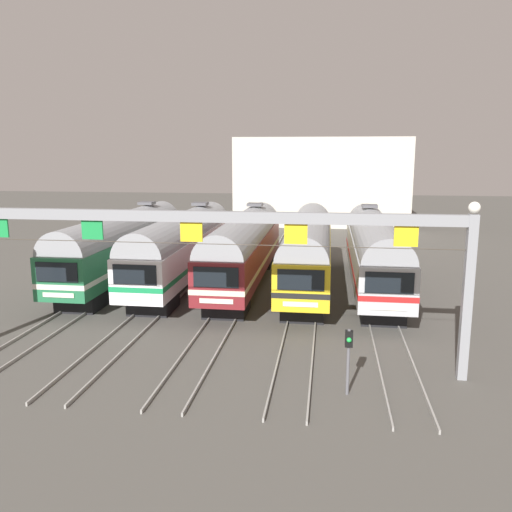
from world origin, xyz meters
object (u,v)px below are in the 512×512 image
Objects in this scene: commuter_train_stainless at (374,249)px; catenary_gantry at (192,241)px; commuter_train_white at (183,245)px; yard_signal_mast at (349,349)px; commuter_train_yellow at (308,248)px; commuter_train_maroon at (245,246)px; commuter_train_green at (123,243)px.

commuter_train_stainless is 16.09m from catenary_gantry.
commuter_train_white is 18.72m from yard_signal_mast.
commuter_train_maroon is at bearing 179.94° from commuter_train_yellow.
catenary_gantry is (-8.37, -13.50, 2.57)m from commuter_train_stainless.
yard_signal_mast is (14.64, -15.50, -0.93)m from commuter_train_green.
commuter_train_maroon is 1.00× the size of commuter_train_yellow.
commuter_train_green is 1.00× the size of commuter_train_white.
commuter_train_white is at bearing 180.00° from commuter_train_stainless.
commuter_train_green reaches higher than commuter_train_yellow.
commuter_train_maroon is at bearing 0.00° from commuter_train_white.
commuter_train_green and commuter_train_white have the same top height.
commuter_train_maroon reaches higher than yard_signal_mast.
commuter_train_yellow is 0.82× the size of catenary_gantry.
commuter_train_green is 4.18m from commuter_train_white.
catenary_gantry is at bearing -90.00° from commuter_train_maroon.
commuter_train_green is at bearing 180.00° from commuter_train_maroon.
commuter_train_white is at bearing 180.00° from commuter_train_maroon.
catenary_gantry reaches higher than yard_signal_mast.
yard_signal_mast is (10.46, -15.50, -0.93)m from commuter_train_white.
commuter_train_maroon is at bearing 112.04° from yard_signal_mast.
catenary_gantry reaches higher than commuter_train_white.
yard_signal_mast is at bearing -17.71° from catenary_gantry.
yard_signal_mast is at bearing -46.64° from commuter_train_green.
yard_signal_mast is (6.27, -15.50, -0.93)m from commuter_train_maroon.
commuter_train_green is at bearing 133.36° from yard_signal_mast.
commuter_train_white is 1.00× the size of commuter_train_stainless.
commuter_train_stainless is at bearing 58.21° from catenary_gantry.
commuter_train_green and commuter_train_stainless have the same top height.
catenary_gantry is at bearing -72.78° from commuter_train_white.
commuter_train_yellow is 15.67m from yard_signal_mast.
yard_signal_mast is (2.09, -15.50, -0.93)m from commuter_train_yellow.
commuter_train_stainless is (16.73, 0.00, 0.00)m from commuter_train_green.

